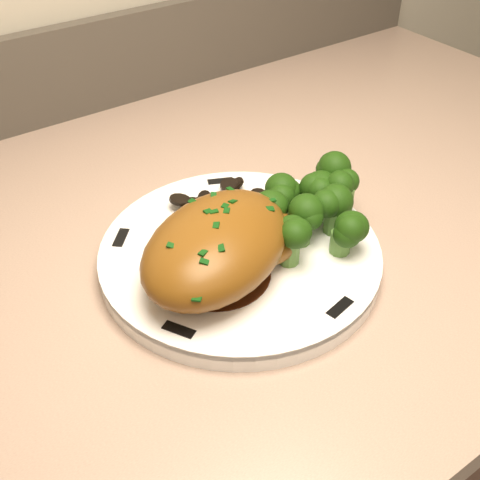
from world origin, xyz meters
TOP-DOWN VIEW (x-y plane):
  - plate at (0.08, 1.61)m, footprint 0.35×0.35m
  - rim_accent_0 at (0.12, 1.72)m, footprint 0.03×0.02m
  - rim_accent_1 at (-0.01, 1.69)m, footprint 0.03×0.03m
  - rim_accent_2 at (-0.02, 1.56)m, footprint 0.02×0.03m
  - rim_accent_3 at (0.10, 1.50)m, footprint 0.03×0.02m
  - rim_accent_4 at (0.19, 1.60)m, footprint 0.01×0.03m
  - gravy_pool at (0.04, 1.59)m, footprint 0.10×0.10m
  - chicken_breast at (0.04, 1.59)m, footprint 0.19×0.17m
  - mushroom_pile at (0.10, 1.67)m, footprint 0.09×0.06m
  - broccoli_florets at (0.14, 1.60)m, footprint 0.14×0.11m

SIDE VIEW (x-z plane):
  - plate at x=0.08m, z-range 0.84..0.86m
  - rim_accent_0 at x=0.12m, z-range 0.86..0.86m
  - rim_accent_1 at x=-0.01m, z-range 0.86..0.86m
  - rim_accent_2 at x=-0.02m, z-range 0.86..0.86m
  - rim_accent_3 at x=0.10m, z-range 0.86..0.86m
  - rim_accent_4 at x=0.19m, z-range 0.86..0.86m
  - gravy_pool at x=0.04m, z-range 0.86..0.86m
  - mushroom_pile at x=0.10m, z-range 0.85..0.87m
  - broccoli_florets at x=0.14m, z-range 0.86..0.90m
  - chicken_breast at x=0.04m, z-range 0.85..0.92m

